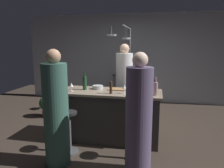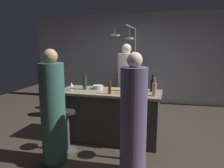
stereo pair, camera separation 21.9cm
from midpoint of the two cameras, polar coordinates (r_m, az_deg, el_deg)
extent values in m
plane|color=#382D26|center=(4.08, 1.02, -14.33)|extent=(9.00, 9.00, 0.00)
cube|color=#9EA3A8|center=(6.52, 7.18, 6.81)|extent=(6.40, 0.16, 2.60)
cube|color=#332D2B|center=(3.92, 1.05, -8.62)|extent=(1.72, 0.66, 0.86)
cube|color=gray|center=(3.80, 1.07, -2.19)|extent=(1.80, 0.72, 0.04)
cube|color=#47474C|center=(6.24, 6.49, -1.41)|extent=(0.76, 0.60, 0.86)
cube|color=black|center=(6.17, 6.58, 2.64)|extent=(0.80, 0.64, 0.03)
cylinder|color=white|center=(4.69, 5.09, -1.20)|extent=(0.36, 0.36, 1.53)
sphere|color=#D8AD8C|center=(4.60, 5.27, 9.33)|extent=(0.21, 0.21, 0.21)
cylinder|color=#4C4C51|center=(3.45, 7.22, -19.17)|extent=(0.28, 0.28, 0.02)
cylinder|color=#4C4C51|center=(3.30, 7.35, -14.34)|extent=(0.06, 0.06, 0.62)
cylinder|color=black|center=(3.18, 7.49, -8.97)|extent=(0.26, 0.26, 0.04)
cylinder|color=#594C6B|center=(2.82, 7.96, -10.27)|extent=(0.34, 0.34, 1.44)
sphere|color=beige|center=(2.64, 8.41, 6.33)|extent=(0.20, 0.20, 0.20)
cylinder|color=#4C4C51|center=(3.71, -9.79, -16.96)|extent=(0.28, 0.28, 0.02)
cylinder|color=#4C4C51|center=(3.58, -9.96, -12.41)|extent=(0.06, 0.06, 0.62)
cylinder|color=black|center=(3.46, -10.13, -7.40)|extent=(0.26, 0.26, 0.04)
cylinder|color=#33594C|center=(3.16, -13.45, -7.90)|extent=(0.35, 0.35, 1.47)
sphere|color=tan|center=(3.01, -14.12, 7.17)|extent=(0.20, 0.20, 0.20)
cylinder|color=gray|center=(6.39, 6.95, 4.71)|extent=(0.04, 0.04, 2.15)
cylinder|color=gray|center=(5.72, 6.22, 14.84)|extent=(0.04, 1.32, 0.04)
cylinder|color=gray|center=(5.25, 1.95, 12.85)|extent=(0.24, 0.24, 0.04)
cylinder|color=gray|center=(5.27, 1.99, 14.05)|extent=(0.01, 0.01, 0.22)
cylinder|color=gray|center=(5.20, 5.83, 11.96)|extent=(0.21, 0.21, 0.04)
cylinder|color=gray|center=(5.20, 5.85, 13.62)|extent=(0.01, 0.01, 0.30)
cylinder|color=brown|center=(5.44, -14.78, -7.32)|extent=(0.24, 0.24, 0.16)
sphere|color=#2D6633|center=(5.37, -14.91, -4.67)|extent=(0.36, 0.36, 0.36)
cube|color=#997047|center=(3.91, 2.96, -1.40)|extent=(0.32, 0.22, 0.02)
cylinder|color=#382319|center=(3.58, 1.15, -0.94)|extent=(0.05, 0.05, 0.21)
cylinder|color=black|center=(3.83, 12.26, -0.38)|extent=(0.07, 0.07, 0.21)
cylinder|color=black|center=(3.81, 12.35, 1.83)|extent=(0.03, 0.03, 0.08)
cylinder|color=#193D23|center=(3.93, -5.66, 0.32)|extent=(0.07, 0.07, 0.24)
cylinder|color=#193D23|center=(3.91, -5.71, 2.70)|extent=(0.03, 0.03, 0.08)
cylinder|color=gray|center=(3.82, 10.26, -0.12)|extent=(0.07, 0.07, 0.24)
cylinder|color=gray|center=(3.80, 10.34, 2.31)|extent=(0.03, 0.03, 0.08)
cylinder|color=#B78C8E|center=(3.50, 12.96, -1.44)|extent=(0.07, 0.07, 0.21)
cylinder|color=#B78C8E|center=(3.47, 13.06, 0.96)|extent=(0.03, 0.03, 0.08)
cylinder|color=silver|center=(3.94, 10.51, -1.55)|extent=(0.06, 0.06, 0.01)
cylinder|color=silver|center=(3.93, 10.53, -0.97)|extent=(0.01, 0.01, 0.07)
cone|color=silver|center=(3.92, 10.57, 0.03)|extent=(0.07, 0.07, 0.06)
cylinder|color=silver|center=(3.87, -9.12, -1.72)|extent=(0.06, 0.06, 0.01)
cylinder|color=silver|center=(3.86, -9.13, -1.13)|extent=(0.01, 0.01, 0.07)
cone|color=silver|center=(3.85, -9.16, -0.12)|extent=(0.07, 0.07, 0.06)
cylinder|color=silver|center=(3.61, 4.72, -2.54)|extent=(0.06, 0.06, 0.01)
cylinder|color=silver|center=(3.60, 4.73, -1.91)|extent=(0.01, 0.01, 0.07)
cone|color=silver|center=(3.58, 4.74, -0.82)|extent=(0.07, 0.07, 0.06)
cylinder|color=#B7B7BC|center=(3.98, -2.18, -0.82)|extent=(0.20, 0.20, 0.07)
cylinder|color=brown|center=(3.86, 7.84, -1.18)|extent=(0.17, 0.17, 0.08)
camera|label=1|loc=(0.11, -88.40, 0.30)|focal=34.37mm
camera|label=2|loc=(0.11, 91.60, -0.30)|focal=34.37mm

